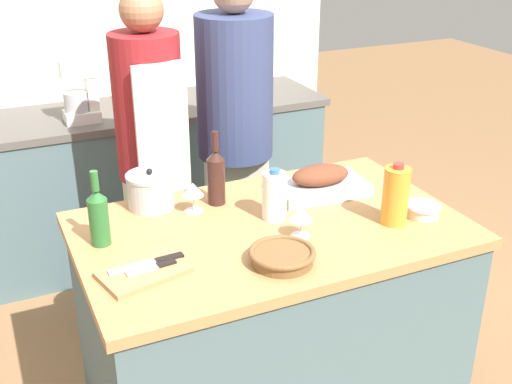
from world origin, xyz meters
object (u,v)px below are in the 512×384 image
wine_glass_left (301,215)px  roasting_pan (320,183)px  stand_mixer (80,96)px  person_cook_guest (235,131)px  cutting_board (144,272)px  milk_jug (274,196)px  person_cook_aproned (152,150)px  condiment_bottle_short (130,87)px  mixing_bowl (423,209)px  knife_paring (153,267)px  wine_bottle_green (216,176)px  wine_bottle_dark (99,216)px  juice_jug (396,196)px  condiment_bottle_tall (227,82)px  knife_chef (149,263)px  wine_glass_right (193,191)px  stock_pot (151,190)px  wicker_basket (282,256)px

wine_glass_left → roasting_pan: bearing=50.1°
stand_mixer → person_cook_guest: bearing=-42.6°
cutting_board → milk_jug: (0.55, 0.19, 0.08)m
person_cook_aproned → stand_mixer: bearing=101.3°
wine_glass_left → condiment_bottle_short: 1.79m
mixing_bowl → knife_paring: size_ratio=0.79×
wine_bottle_green → wine_bottle_dark: bearing=-163.9°
juice_jug → condiment_bottle_tall: (0.03, 1.71, 0.00)m
person_cook_aproned → mixing_bowl: bearing=-59.8°
condiment_bottle_short → person_cook_guest: 0.85m
mixing_bowl → knife_paring: (-1.04, 0.03, -0.01)m
cutting_board → knife_chef: 0.04m
wine_glass_right → person_cook_aproned: (0.01, 0.62, -0.05)m
wine_glass_left → juice_jug: bearing=-7.4°
knife_chef → stock_pot: bearing=73.0°
cutting_board → knife_chef: bearing=48.8°
cutting_board → mixing_bowl: bearing=-1.6°
stock_pot → milk_jug: 0.48m
knife_paring → condiment_bottle_tall: (0.94, 1.68, 0.09)m
wine_bottle_dark → stand_mixer: bearing=81.9°
roasting_pan → wicker_basket: 0.58m
stand_mixer → condiment_bottle_short: (0.31, 0.21, -0.04)m
wicker_basket → person_cook_aproned: (-0.12, 1.10, 0.01)m
mixing_bowl → wine_glass_left: 0.50m
stock_pot → wine_glass_left: size_ratio=1.60×
wine_glass_left → stand_mixer: (-0.46, 1.57, 0.07)m
wicker_basket → condiment_bottle_tall: size_ratio=1.07×
juice_jug → cutting_board: bearing=178.2°
knife_paring → roasting_pan: bearing=21.8°
wine_glass_right → person_cook_aproned: bearing=88.7°
wine_glass_right → stand_mixer: (-0.18, 1.23, 0.06)m
roasting_pan → cutting_board: (-0.82, -0.31, -0.04)m
stock_pot → person_cook_aproned: size_ratio=0.11×
stand_mixer → condiment_bottle_tall: (0.86, 0.09, -0.04)m
stock_pot → knife_chef: stock_pot is taller
wine_bottle_green → knife_chef: (-0.38, -0.37, -0.10)m
cutting_board → person_cook_aproned: (0.31, 0.98, 0.03)m
mixing_bowl → wine_bottle_dark: wine_bottle_dark is taller
mixing_bowl → wine_glass_right: bearing=153.1°
juice_jug → mixing_bowl: bearing=-0.1°
stand_mixer → juice_jug: bearing=-63.0°
wine_glass_left → person_cook_guest: person_cook_guest is taller
roasting_pan → condiment_bottle_tall: 1.38m
cutting_board → wine_glass_right: size_ratio=2.56×
wicker_basket → knife_chef: (-0.41, 0.15, -0.01)m
wine_glass_left → person_cook_guest: 1.01m
milk_jug → knife_chef: size_ratio=0.79×
roasting_pan → knife_chef: (-0.79, -0.28, -0.02)m
stand_mixer → milk_jug: bearing=-72.6°
mixing_bowl → person_cook_guest: size_ratio=0.08×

